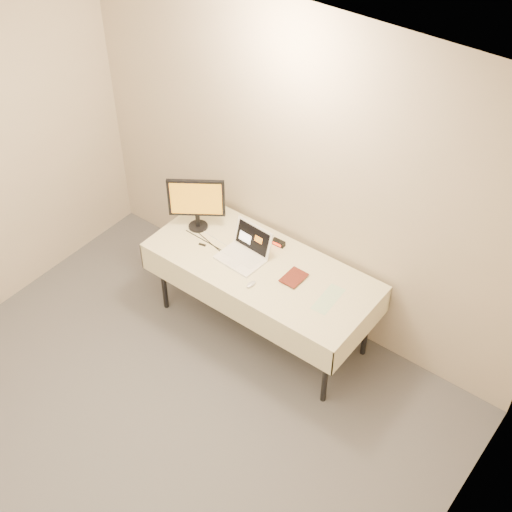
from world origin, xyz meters
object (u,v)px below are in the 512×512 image
Objects in this scene: monitor at (196,200)px; laptop at (245,251)px; table at (262,271)px; book at (286,265)px.

laptop is at bearing -40.08° from monitor.
laptop is (-0.17, 0.00, 0.12)m from table.
monitor reaches higher than table.
laptop is 1.87× the size of book.
table is at bearing 2.39° from laptop.
monitor is 0.93m from book.
table is 4.96× the size of laptop.
laptop is at bearing 178.74° from table.
table is at bearing -39.19° from monitor.
table is 0.27m from book.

